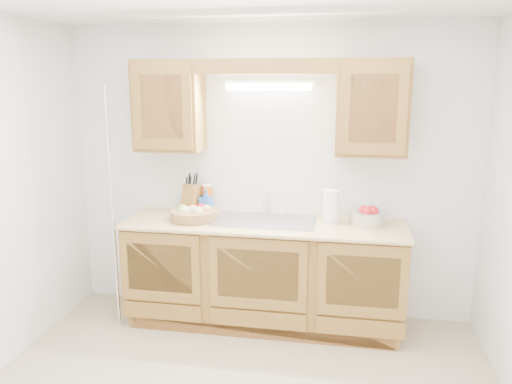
% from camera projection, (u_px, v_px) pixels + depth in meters
% --- Properties ---
extents(room, '(3.52, 3.50, 2.50)m').
position_uv_depth(room, '(231.00, 219.00, 2.87)').
color(room, tan).
rests_on(room, ground).
extents(base_cabinets, '(2.20, 0.60, 0.86)m').
position_uv_depth(base_cabinets, '(264.00, 274.00, 4.20)').
color(base_cabinets, olive).
rests_on(base_cabinets, ground).
extents(countertop, '(2.30, 0.63, 0.04)m').
position_uv_depth(countertop, '(264.00, 224.00, 4.09)').
color(countertop, '#E1BC76').
rests_on(countertop, base_cabinets).
extents(upper_cabinet_left, '(0.55, 0.33, 0.75)m').
position_uv_depth(upper_cabinet_left, '(169.00, 106.00, 4.17)').
color(upper_cabinet_left, olive).
rests_on(upper_cabinet_left, room).
extents(upper_cabinet_right, '(0.55, 0.33, 0.75)m').
position_uv_depth(upper_cabinet_right, '(372.00, 108.00, 3.89)').
color(upper_cabinet_right, olive).
rests_on(upper_cabinet_right, room).
extents(valance, '(2.20, 0.05, 0.12)m').
position_uv_depth(valance, '(264.00, 66.00, 3.82)').
color(valance, olive).
rests_on(valance, room).
extents(fluorescent_fixture, '(0.76, 0.08, 0.08)m').
position_uv_depth(fluorescent_fixture, '(269.00, 85.00, 4.07)').
color(fluorescent_fixture, white).
rests_on(fluorescent_fixture, room).
extents(sink, '(0.84, 0.46, 0.36)m').
position_uv_depth(sink, '(264.00, 230.00, 4.12)').
color(sink, '#9E9EA3').
rests_on(sink, countertop).
extents(wire_shelf_pole, '(0.03, 0.03, 2.00)m').
position_uv_depth(wire_shelf_pole, '(113.00, 211.00, 4.03)').
color(wire_shelf_pole, silver).
rests_on(wire_shelf_pole, ground).
extents(outlet_plate, '(0.08, 0.01, 0.12)m').
position_uv_depth(outlet_plate, '(382.00, 189.00, 4.17)').
color(outlet_plate, white).
rests_on(outlet_plate, room).
extents(fruit_basket, '(0.50, 0.50, 0.12)m').
position_uv_depth(fruit_basket, '(194.00, 213.00, 4.15)').
color(fruit_basket, olive).
rests_on(fruit_basket, countertop).
extents(knife_block, '(0.17, 0.23, 0.36)m').
position_uv_depth(knife_block, '(191.00, 198.00, 4.35)').
color(knife_block, olive).
rests_on(knife_block, countertop).
extents(orange_canister, '(0.09, 0.09, 0.24)m').
position_uv_depth(orange_canister, '(208.00, 198.00, 4.38)').
color(orange_canister, '#EB5C0D').
rests_on(orange_canister, countertop).
extents(soap_bottle, '(0.11, 0.11, 0.22)m').
position_uv_depth(soap_bottle, '(206.00, 201.00, 4.34)').
color(soap_bottle, blue).
rests_on(soap_bottle, countertop).
extents(sponge, '(0.11, 0.07, 0.02)m').
position_uv_depth(sponge, '(208.00, 210.00, 4.42)').
color(sponge, '#CC333F').
rests_on(sponge, countertop).
extents(paper_towel, '(0.15, 0.15, 0.32)m').
position_uv_depth(paper_towel, '(331.00, 206.00, 4.05)').
color(paper_towel, silver).
rests_on(paper_towel, countertop).
extents(apple_bowl, '(0.31, 0.31, 0.15)m').
position_uv_depth(apple_bowl, '(368.00, 216.00, 4.01)').
color(apple_bowl, silver).
rests_on(apple_bowl, countertop).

